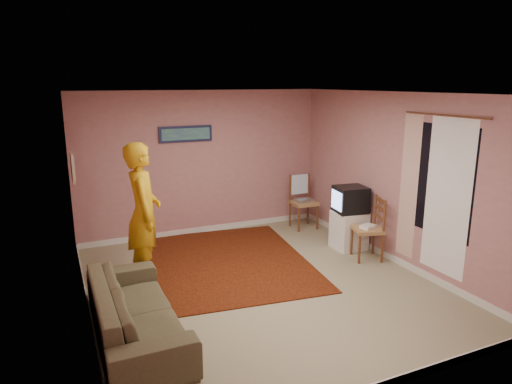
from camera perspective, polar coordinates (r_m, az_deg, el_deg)
name	(u,v)px	position (r m, az deg, el deg)	size (l,w,h in m)	color
ground	(260,284)	(6.47, 0.54, -11.44)	(5.00, 5.00, 0.00)	gray
wall_back	(203,163)	(8.32, -6.70, 3.57)	(4.50, 0.02, 2.60)	tan
wall_front	(386,258)	(4.01, 15.92, -7.99)	(4.50, 0.02, 2.60)	tan
wall_left	(79,213)	(5.51, -21.20, -2.48)	(0.02, 5.00, 2.60)	tan
wall_right	(395,179)	(7.25, 16.93, 1.57)	(0.02, 5.00, 2.60)	tan
ceiling	(261,93)	(5.86, 0.60, 12.25)	(4.50, 5.00, 0.02)	silver
baseboard_back	(205,229)	(8.61, -6.45, -4.66)	(4.50, 0.02, 0.10)	silver
baseboard_left	(90,314)	(5.96, -20.05, -14.10)	(0.02, 5.00, 0.10)	silver
baseboard_right	(388,256)	(7.59, 16.22, -7.70)	(0.02, 5.00, 0.10)	silver
window	(441,181)	(6.58, 22.10, 1.31)	(0.01, 1.10, 1.50)	black
curtain_sheer	(447,198)	(6.51, 22.80, -0.68)	(0.01, 0.75, 2.10)	white
curtain_floral	(409,187)	(6.98, 18.56, 0.59)	(0.01, 0.35, 2.10)	#EFE2CC
curtain_rod	(445,115)	(6.44, 22.52, 8.86)	(0.02, 0.02, 1.40)	brown
picture_back	(186,134)	(8.12, -8.77, 7.18)	(0.95, 0.04, 0.28)	#15193C
picture_left	(73,167)	(7.02, -21.94, 2.87)	(0.04, 0.38, 0.42)	beige
area_rug	(227,262)	(7.21, -3.67, -8.68)	(2.42, 3.02, 0.02)	black
tv_cabinet	(349,230)	(7.82, 11.54, -4.69)	(0.50, 0.46, 0.64)	white
crt_tv	(350,199)	(7.67, 11.70, -0.91)	(0.56, 0.51, 0.43)	black
chair_a	(304,196)	(8.70, 6.02, -0.55)	(0.48, 0.45, 0.55)	tan
dvd_player	(304,200)	(8.72, 6.01, -1.02)	(0.33, 0.24, 0.06)	#AFAFB4
blue_throw	(299,184)	(8.81, 5.43, 0.98)	(0.36, 0.04, 0.37)	#94CEF3
chair_b	(368,222)	(7.35, 13.82, -3.64)	(0.55, 0.56, 0.54)	tan
game_console	(368,226)	(7.37, 13.79, -4.20)	(0.23, 0.17, 0.05)	white
sofa	(136,310)	(5.30, -14.81, -14.13)	(2.14, 0.84, 0.63)	brown
person	(144,213)	(6.45, -13.87, -2.61)	(0.72, 0.47, 1.96)	gold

